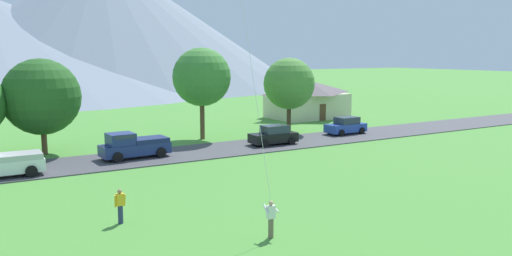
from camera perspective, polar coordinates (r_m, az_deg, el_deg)
road_strip at (r=40.72m, az=-10.48°, el=-3.08°), size 160.00×6.32×0.08m
mountain_east_ridge at (r=133.34m, az=-16.85°, el=11.51°), size 97.09×97.09×32.20m
mountain_far_west_ridge at (r=171.38m, az=-16.41°, el=9.19°), size 102.57×102.57×22.84m
house_left_center at (r=63.88m, az=5.74°, el=3.33°), size 9.72×6.91×4.73m
tree_near_left at (r=51.22m, az=3.74°, el=4.98°), size 5.16×5.16×7.60m
tree_center at (r=47.72m, az=-6.12°, el=5.69°), size 5.45×5.45×8.57m
tree_right_of_center at (r=43.56m, az=-22.92°, el=3.24°), size 6.04×6.04×7.66m
parked_car_black_west_end at (r=44.76m, az=1.99°, el=-0.83°), size 4.25×2.18×1.68m
parked_car_blue_mid_east at (r=51.38m, az=10.05°, el=0.24°), size 4.26×2.20×1.68m
pickup_truck_navy_west_side at (r=40.04m, az=-13.61°, el=-1.89°), size 5.29×2.51×1.99m
watcher_person at (r=25.23m, az=-14.99°, el=-8.40°), size 0.56×0.24×1.68m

